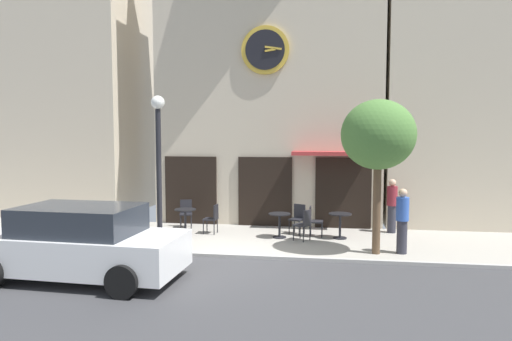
{
  "coord_description": "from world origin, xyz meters",
  "views": [
    {
      "loc": [
        2.4,
        -10.8,
        3.02
      ],
      "look_at": [
        0.45,
        2.06,
        2.01
      ],
      "focal_mm": 31.88,
      "sensor_mm": 36.0,
      "label": 1
    }
  ],
  "objects": [
    {
      "name": "cafe_chair_near_tree",
      "position": [
        2.1,
        2.69,
        0.53
      ],
      "size": [
        0.41,
        0.41,
        0.9
      ],
      "color": "black",
      "rests_on": "ground_plane"
    },
    {
      "name": "cafe_chair_facing_wall",
      "position": [
        -0.97,
        2.62,
        0.53
      ],
      "size": [
        0.43,
        0.43,
        0.9
      ],
      "color": "black",
      "rests_on": "ground_plane"
    },
    {
      "name": "cafe_table_rightmost",
      "position": [
        2.87,
        2.53,
        0.51
      ],
      "size": [
        0.67,
        0.67,
        0.74
      ],
      "color": "black",
      "rests_on": "ground_plane"
    },
    {
      "name": "neighbor_building_left",
      "position": [
        -7.81,
        6.13,
        6.62
      ],
      "size": [
        5.89,
        4.02,
        13.25
      ],
      "color": "beige",
      "rests_on": "ground_plane"
    },
    {
      "name": "pedestrian_blue",
      "position": [
        4.38,
        1.06,
        0.86
      ],
      "size": [
        0.45,
        0.45,
        1.67
      ],
      "color": "#2D2D38",
      "rests_on": "ground_plane"
    },
    {
      "name": "neighbor_building_right",
      "position": [
        7.79,
        5.93,
        6.19
      ],
      "size": [
        6.78,
        3.62,
        12.37
      ],
      "color": "beige",
      "rests_on": "ground_plane"
    },
    {
      "name": "cafe_chair_near_lamp",
      "position": [
        1.62,
        3.02,
        0.53
      ],
      "size": [
        0.53,
        0.53,
        0.9
      ],
      "color": "black",
      "rests_on": "ground_plane"
    },
    {
      "name": "cafe_table_leftmost",
      "position": [
        -1.84,
        2.59,
        0.51
      ],
      "size": [
        0.66,
        0.66,
        0.75
      ],
      "color": "black",
      "rests_on": "ground_plane"
    },
    {
      "name": "parked_car_white",
      "position": [
        -2.65,
        -2.08,
        0.76
      ],
      "size": [
        4.38,
        2.18,
        1.55
      ],
      "color": "white",
      "rests_on": "ground_plane"
    },
    {
      "name": "cafe_table_center_left",
      "position": [
        1.11,
        2.37,
        0.49
      ],
      "size": [
        0.65,
        0.65,
        0.73
      ],
      "color": "black",
      "rests_on": "ground_plane"
    },
    {
      "name": "cafe_chair_facing_street",
      "position": [
        -2.08,
        3.42,
        0.53
      ],
      "size": [
        0.49,
        0.49,
        0.9
      ],
      "color": "black",
      "rests_on": "ground_plane"
    },
    {
      "name": "pedestrian_maroon",
      "position": [
        4.48,
        3.58,
        0.86
      ],
      "size": [
        0.34,
        0.34,
        1.67
      ],
      "color": "#2D2D38",
      "rests_on": "ground_plane"
    },
    {
      "name": "street_tree",
      "position": [
        3.73,
        0.94,
        3.01
      ],
      "size": [
        1.86,
        1.67,
        3.92
      ],
      "color": "brown",
      "rests_on": "ground_plane"
    },
    {
      "name": "clock_building",
      "position": [
        0.46,
        5.56,
        6.26
      ],
      "size": [
        7.66,
        4.29,
        12.11
      ],
      "color": "beige",
      "rests_on": "ground_plane"
    },
    {
      "name": "street_lamp",
      "position": [
        -1.96,
        0.72,
        2.06
      ],
      "size": [
        0.36,
        0.36,
        4.06
      ],
      "color": "black",
      "rests_on": "ground_plane"
    },
    {
      "name": "cafe_chair_corner",
      "position": [
        1.85,
        2.07,
        0.53
      ],
      "size": [
        0.55,
        0.55,
        0.9
      ],
      "color": "black",
      "rests_on": "ground_plane"
    },
    {
      "name": "ground_plane",
      "position": [
        0.0,
        -1.08,
        -0.02
      ],
      "size": [
        26.76,
        10.43,
        0.13
      ],
      "color": "#9E998E"
    }
  ]
}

